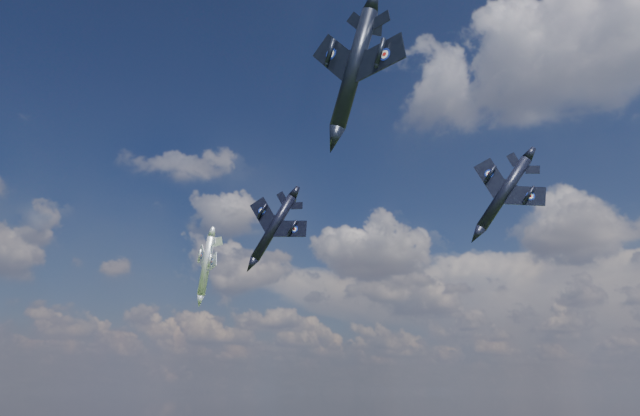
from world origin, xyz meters
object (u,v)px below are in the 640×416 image
Objects in this scene: jet_high_navy at (504,193)px; jet_left_silver at (206,266)px; jet_lead_navy at (274,227)px; jet_right_navy at (354,69)px.

jet_high_navy is 53.18m from jet_left_silver.
jet_lead_navy is 0.94× the size of jet_left_silver.
jet_right_navy is 0.92× the size of jet_left_silver.
jet_left_silver is at bearing 160.84° from jet_high_navy.
jet_right_navy is (29.30, -26.06, 2.60)m from jet_lead_navy.
jet_right_navy is 38.36m from jet_high_navy.
jet_left_silver is at bearing 131.83° from jet_lead_navy.
jet_high_navy reaches higher than jet_lead_navy.
jet_high_navy is 1.03× the size of jet_left_silver.
jet_high_navy is at bearing 23.49° from jet_left_silver.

